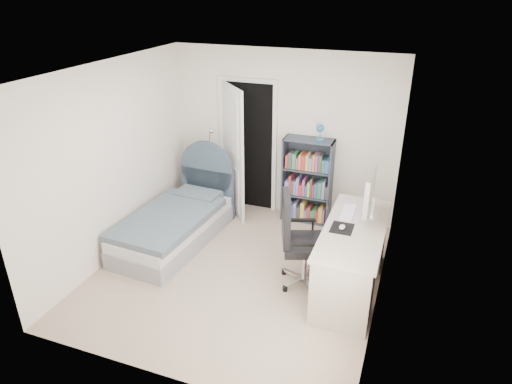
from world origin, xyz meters
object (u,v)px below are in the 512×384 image
(office_chair, at_px, (298,236))
(bookcase, at_px, (307,184))
(nightstand, at_px, (204,181))
(floor_lamp, at_px, (212,176))
(bed, at_px, (177,223))
(desk, at_px, (352,255))

(office_chair, bearing_deg, bookcase, 100.42)
(nightstand, height_order, floor_lamp, floor_lamp)
(bed, xyz_separation_m, nightstand, (-0.15, 1.16, 0.14))
(floor_lamp, distance_m, bookcase, 1.51)
(bookcase, bearing_deg, floor_lamp, -175.08)
(nightstand, bearing_deg, desk, -28.72)
(floor_lamp, height_order, office_chair, floor_lamp)
(bed, xyz_separation_m, floor_lamp, (0.04, 1.09, 0.27))
(office_chair, bearing_deg, floor_lamp, 140.44)
(desk, bearing_deg, bookcase, 121.86)
(floor_lamp, bearing_deg, desk, -29.20)
(nightstand, relative_size, office_chair, 0.52)
(bed, height_order, bookcase, bookcase)
(nightstand, height_order, desk, desk)
(bed, bearing_deg, office_chair, -12.26)
(bed, relative_size, desk, 1.19)
(nightstand, xyz_separation_m, desk, (2.62, -1.43, 0.04))
(desk, bearing_deg, nightstand, 151.28)
(bookcase, xyz_separation_m, desk, (0.92, -1.49, -0.15))
(floor_lamp, xyz_separation_m, office_chair, (1.80, -1.49, 0.10))
(bookcase, distance_m, office_chair, 1.65)
(floor_lamp, relative_size, office_chair, 1.13)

